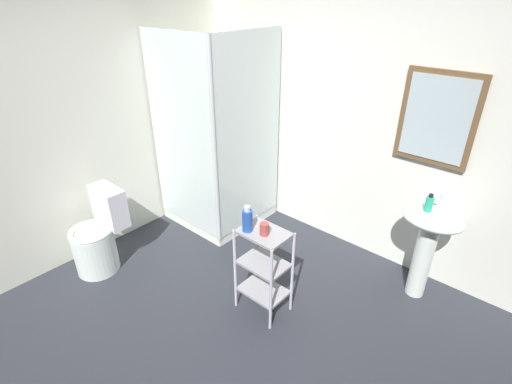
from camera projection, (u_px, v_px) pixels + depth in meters
ground_plane at (218, 350)px, 2.74m from camera, size 4.20×4.20×0.02m
wall_back at (363, 122)px, 3.36m from camera, size 4.20×0.14×2.50m
wall_left at (60, 128)px, 3.22m from camera, size 0.10×4.20×2.50m
shower_stall at (219, 184)px, 4.04m from camera, size 0.92×0.92×2.00m
pedestal_sink at (428, 236)px, 2.98m from camera, size 0.46×0.37×0.81m
sink_faucet at (442, 200)px, 2.93m from camera, size 0.03×0.03×0.10m
toilet at (99, 238)px, 3.42m from camera, size 0.37×0.49×0.76m
storage_cart at (264, 265)px, 2.90m from camera, size 0.38×0.28×0.74m
hand_soap_bottle at (429, 204)px, 2.85m from camera, size 0.06×0.06×0.14m
shampoo_bottle_blue at (247, 220)px, 2.73m from camera, size 0.07×0.07×0.20m
rinse_cup at (264, 229)px, 2.70m from camera, size 0.07×0.07×0.09m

